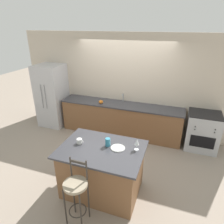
# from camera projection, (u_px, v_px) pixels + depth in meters

# --- Properties ---
(ground_plane) EXTENTS (18.00, 18.00, 0.00)m
(ground_plane) POSITION_uv_depth(u_px,v_px,m) (116.00, 139.00, 5.42)
(ground_plane) COLOR gray
(wall_back) EXTENTS (6.00, 0.07, 2.70)m
(wall_back) POSITION_uv_depth(u_px,v_px,m) (124.00, 84.00, 5.47)
(wall_back) COLOR beige
(wall_back) RESTS_ON ground_plane
(back_counter) EXTENTS (3.33, 0.67, 0.90)m
(back_counter) POSITION_uv_depth(u_px,v_px,m) (121.00, 119.00, 5.56)
(back_counter) COLOR brown
(back_counter) RESTS_ON ground_plane
(sink_faucet) EXTENTS (0.02, 0.13, 0.22)m
(sink_faucet) POSITION_uv_depth(u_px,v_px,m) (123.00, 97.00, 5.49)
(sink_faucet) COLOR #ADAFB5
(sink_faucet) RESTS_ON back_counter
(kitchen_island) EXTENTS (1.44, 1.04, 0.93)m
(kitchen_island) POSITION_uv_depth(u_px,v_px,m) (102.00, 170.00, 3.59)
(kitchen_island) COLOR brown
(kitchen_island) RESTS_ON ground_plane
(refrigerator) EXTENTS (0.76, 0.78, 1.82)m
(refrigerator) POSITION_uv_depth(u_px,v_px,m) (52.00, 96.00, 5.94)
(refrigerator) COLOR #BCBCC1
(refrigerator) RESTS_ON ground_plane
(oven_range) EXTENTS (0.74, 0.68, 0.94)m
(oven_range) POSITION_uv_depth(u_px,v_px,m) (202.00, 131.00, 4.88)
(oven_range) COLOR #ADAFB5
(oven_range) RESTS_ON ground_plane
(bar_stool_near) EXTENTS (0.36, 0.36, 1.12)m
(bar_stool_near) POSITION_uv_depth(u_px,v_px,m) (76.00, 191.00, 2.93)
(bar_stool_near) COLOR #332D28
(bar_stool_near) RESTS_ON ground_plane
(dinner_plate) EXTENTS (0.25, 0.25, 0.02)m
(dinner_plate) POSITION_uv_depth(u_px,v_px,m) (118.00, 148.00, 3.41)
(dinner_plate) COLOR white
(dinner_plate) RESTS_ON kitchen_island
(wine_glass) EXTENTS (0.08, 0.08, 0.20)m
(wine_glass) POSITION_uv_depth(u_px,v_px,m) (137.00, 142.00, 3.32)
(wine_glass) COLOR white
(wine_glass) RESTS_ON kitchen_island
(coffee_mug) EXTENTS (0.13, 0.09, 0.09)m
(coffee_mug) POSITION_uv_depth(u_px,v_px,m) (79.00, 141.00, 3.53)
(coffee_mug) COLOR white
(coffee_mug) RESTS_ON kitchen_island
(tumbler_cup) EXTENTS (0.09, 0.09, 0.14)m
(tumbler_cup) POSITION_uv_depth(u_px,v_px,m) (108.00, 142.00, 3.46)
(tumbler_cup) COLOR teal
(tumbler_cup) RESTS_ON kitchen_island
(pumpkin_decoration) EXTENTS (0.11, 0.11, 0.11)m
(pumpkin_decoration) POSITION_uv_depth(u_px,v_px,m) (101.00, 102.00, 5.38)
(pumpkin_decoration) COLOR orange
(pumpkin_decoration) RESTS_ON back_counter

